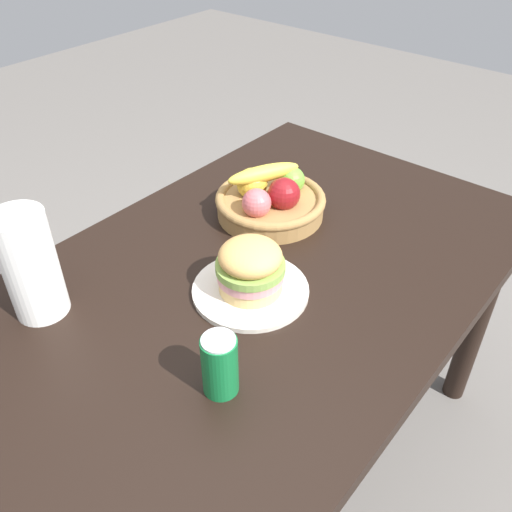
% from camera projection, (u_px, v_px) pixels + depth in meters
% --- Properties ---
extents(ground_plane, '(8.00, 8.00, 0.00)m').
position_uv_depth(ground_plane, '(260.00, 452.00, 1.73)').
color(ground_plane, slate).
extents(dining_table, '(1.40, 0.90, 0.75)m').
position_uv_depth(dining_table, '(261.00, 300.00, 1.34)').
color(dining_table, black).
rests_on(dining_table, ground_plane).
extents(plate, '(0.26, 0.26, 0.01)m').
position_uv_depth(plate, '(251.00, 290.00, 1.21)').
color(plate, silver).
rests_on(plate, dining_table).
extents(sandwich, '(0.15, 0.15, 0.12)m').
position_uv_depth(sandwich, '(250.00, 267.00, 1.17)').
color(sandwich, '#E5BC75').
rests_on(sandwich, plate).
extents(soda_can, '(0.07, 0.07, 0.13)m').
position_uv_depth(soda_can, '(220.00, 365.00, 0.96)').
color(soda_can, '#147238').
rests_on(soda_can, dining_table).
extents(fruit_basket, '(0.29, 0.29, 0.14)m').
position_uv_depth(fruit_basket, '(270.00, 199.00, 1.43)').
color(fruit_basket, '#9E7542').
rests_on(fruit_basket, dining_table).
extents(paper_towel_roll, '(0.11, 0.11, 0.24)m').
position_uv_depth(paper_towel_roll, '(30.00, 265.00, 1.09)').
color(paper_towel_roll, white).
rests_on(paper_towel_roll, dining_table).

